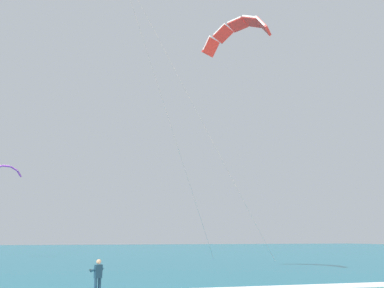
# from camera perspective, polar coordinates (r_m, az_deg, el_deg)

# --- Properties ---
(sea) EXTENTS (200.00, 120.00, 0.20)m
(sea) POSITION_cam_1_polar(r_m,az_deg,el_deg) (77.80, -14.57, -15.08)
(sea) COLOR #146075
(sea) RESTS_ON ground
(kitesurfer) EXTENTS (0.67, 0.66, 1.69)m
(kitesurfer) POSITION_cam_1_polar(r_m,az_deg,el_deg) (19.60, -13.74, -18.38)
(kitesurfer) COLOR #143347
(kitesurfer) RESTS_ON ground
(kite_primary) EXTENTS (11.89, 9.31, 18.72)m
(kite_primary) POSITION_cam_1_polar(r_m,az_deg,el_deg) (32.71, 6.52, 16.21)
(kite_primary) COLOR red
(kite_distant) EXTENTS (4.01, 1.97, 1.51)m
(kite_distant) POSITION_cam_1_polar(r_m,az_deg,el_deg) (55.04, -25.83, -3.39)
(kite_distant) COLOR purple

